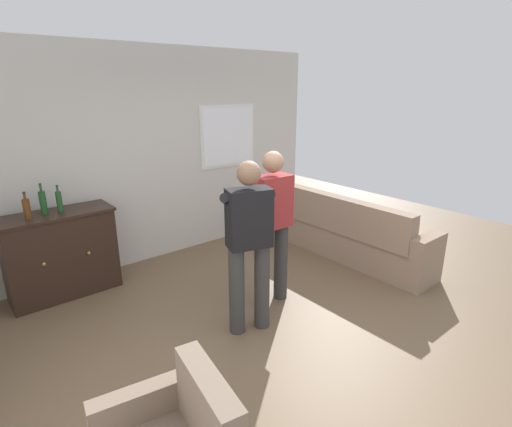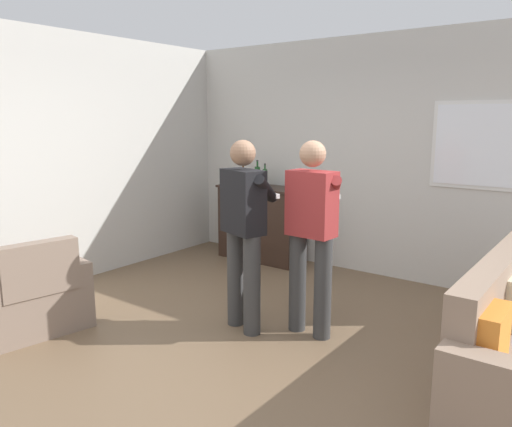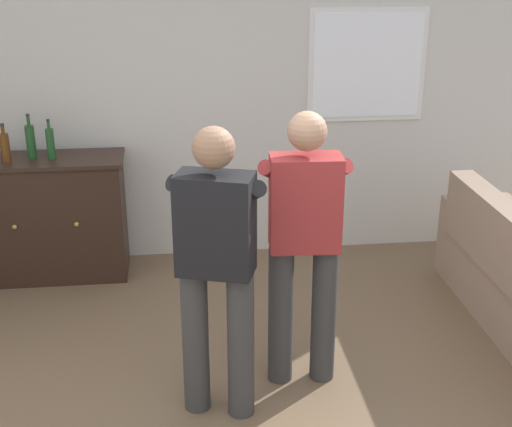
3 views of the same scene
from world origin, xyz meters
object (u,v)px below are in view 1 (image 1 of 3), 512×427
at_px(couch, 347,234).
at_px(bottle_liquor_amber, 43,202).
at_px(sideboard_cabinet, 61,254).
at_px(person_standing_right, 272,221).
at_px(person_standing_left, 249,240).
at_px(bottle_wine_green, 27,209).
at_px(bottle_spirits_clear, 59,201).

bearing_deg(couch, bottle_liquor_amber, 156.67).
xyz_separation_m(sideboard_cabinet, person_standing_right, (1.71, -1.63, 0.45)).
distance_m(person_standing_left, person_standing_right, 0.58).
bearing_deg(sideboard_cabinet, person_standing_left, -57.78).
xyz_separation_m(couch, person_standing_left, (-2.11, -0.46, 0.59)).
xyz_separation_m(couch, person_standing_right, (-1.59, -0.19, 0.59)).
height_order(sideboard_cabinet, person_standing_right, person_standing_right).
bearing_deg(sideboard_cabinet, person_standing_right, -43.56).
bearing_deg(person_standing_left, bottle_liquor_amber, 123.77).
xyz_separation_m(bottle_wine_green, person_standing_right, (1.98, -1.57, -0.16)).
relative_size(couch, bottle_wine_green, 8.25).
xyz_separation_m(sideboard_cabinet, person_standing_left, (1.19, -1.89, 0.45)).
bearing_deg(bottle_wine_green, couch, -21.18).
height_order(bottle_liquor_amber, bottle_spirits_clear, bottle_liquor_amber).
relative_size(couch, person_standing_right, 1.43).
height_order(bottle_spirits_clear, person_standing_left, person_standing_left).
distance_m(couch, sideboard_cabinet, 3.60).
bearing_deg(couch, bottle_spirits_clear, 156.31).
bearing_deg(bottle_spirits_clear, person_standing_right, -44.34).
distance_m(bottle_wine_green, person_standing_left, 2.35).
bearing_deg(person_standing_right, bottle_spirits_clear, 135.66).
height_order(sideboard_cabinet, person_standing_left, person_standing_left).
bearing_deg(sideboard_cabinet, bottle_wine_green, -168.36).
bearing_deg(bottle_liquor_amber, sideboard_cabinet, -16.33).
bearing_deg(person_standing_right, bottle_liquor_amber, 137.45).
bearing_deg(person_standing_right, person_standing_left, -153.10).
bearing_deg(sideboard_cabinet, couch, -23.51).
xyz_separation_m(bottle_liquor_amber, bottle_spirits_clear, (0.15, -0.04, -0.01)).
bearing_deg(couch, sideboard_cabinet, 156.49).
relative_size(bottle_wine_green, person_standing_right, 0.17).
bearing_deg(bottle_wine_green, bottle_liquor_amber, 24.94).
distance_m(bottle_wine_green, bottle_liquor_amber, 0.19).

